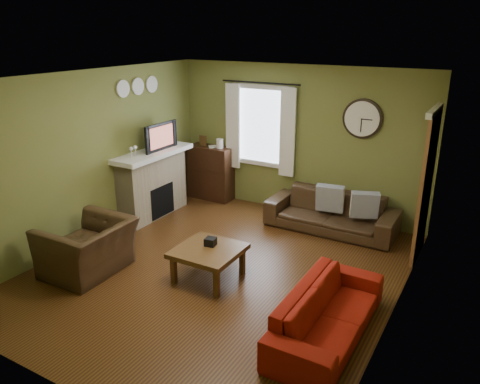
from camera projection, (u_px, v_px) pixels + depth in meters
The scene contains 31 objects.
floor at pixel (219, 271), 6.45m from camera, with size 4.60×5.20×0.00m, color #442710.
ceiling at pixel (216, 78), 5.58m from camera, with size 4.60×5.20×0.00m, color white.
wall_left at pixel (90, 158), 7.10m from camera, with size 0.00×5.20×2.60m, color olive.
wall_right at pixel (401, 215), 4.93m from camera, with size 0.00×5.20×2.60m, color olive.
wall_back at pixel (298, 141), 8.14m from camera, with size 4.60×0.00×2.60m, color olive.
wall_front at pixel (50, 266), 3.89m from camera, with size 4.60×0.00×2.60m, color olive.
fireplace at pixel (153, 186), 8.19m from camera, with size 0.40×1.40×1.10m, color tan.
firebox at pixel (162, 201), 8.19m from camera, with size 0.04×0.60×0.55m, color black.
mantel at pixel (152, 153), 7.98m from camera, with size 0.58×1.60×0.08m, color white.
tv at pixel (158, 139), 8.02m from camera, with size 0.60×0.08×0.35m, color black.
tv_screen at pixel (161, 137), 7.97m from camera, with size 0.02×0.62×0.36m, color #994C3F.
medallion_left at pixel (123, 89), 7.42m from camera, with size 0.28×0.28×0.03m, color white.
medallion_mid at pixel (138, 86), 7.71m from camera, with size 0.28×0.28×0.03m, color white.
medallion_right at pixel (152, 84), 8.00m from camera, with size 0.28×0.28×0.03m, color white.
window_pane at pixel (262, 126), 8.39m from camera, with size 1.00×0.02×1.30m, color silver, non-canonical shape.
curtain_rod at pixel (260, 83), 8.05m from camera, with size 0.03×0.03×1.50m, color black.
curtain_left at pixel (233, 127), 8.58m from camera, with size 0.28×0.04×1.55m, color white.
curtain_right at pixel (288, 133), 8.06m from camera, with size 0.28×0.04×1.55m, color white.
wall_clock at pixel (362, 119), 7.41m from camera, with size 0.64×0.06×0.64m, color white, non-canonical shape.
door at pixel (426, 188), 6.54m from camera, with size 0.05×0.90×2.10m, color brown.
bookshelf at pixel (211, 173), 9.03m from camera, with size 0.87×0.37×1.03m, color black, non-canonical shape.
book at pixel (209, 151), 8.83m from camera, with size 0.15×0.20×0.02m, color #4E3318.
sofa_brown at pixel (331, 212), 7.66m from camera, with size 2.11×0.82×0.61m, color #352516.
pillow_left at pixel (365, 205), 7.31m from camera, with size 0.43×0.13×0.43m, color #8C94A3.
pillow_right at pixel (330, 198), 7.59m from camera, with size 0.45×0.13×0.45m, color #8C94A3.
sofa_red at pixel (328, 313), 5.03m from camera, with size 1.88×0.73×0.55m, color maroon.
armchair at pixel (88, 248), 6.32m from camera, with size 1.10×0.97×0.72m, color #352516.
coffee_table at pixel (209, 263), 6.19m from camera, with size 0.82×0.82×0.44m, color #4E3318, non-canonical shape.
tissue_box at pixel (211, 248), 6.22m from camera, with size 0.14×0.14×0.10m, color black.
wine_glass_a at pixel (131, 153), 7.51m from camera, with size 0.06×0.06×0.18m, color white, non-canonical shape.
wine_glass_b at pixel (136, 151), 7.59m from camera, with size 0.06×0.06×0.18m, color white, non-canonical shape.
Camera 1 is at (3.10, -4.81, 3.18)m, focal length 35.00 mm.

